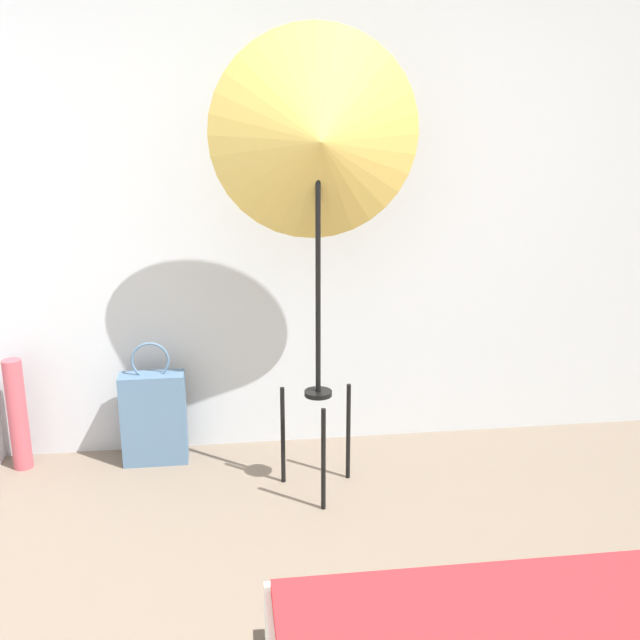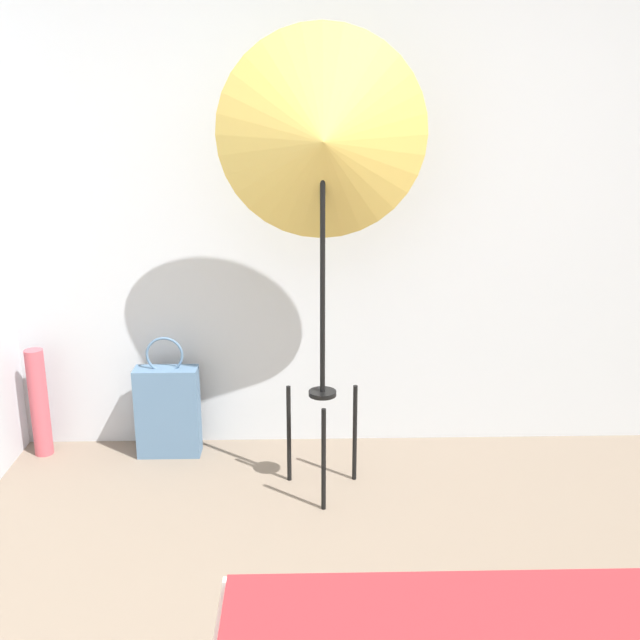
# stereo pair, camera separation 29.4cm
# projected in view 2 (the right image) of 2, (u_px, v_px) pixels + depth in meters

# --- Properties ---
(wall_back) EXTENTS (8.00, 0.05, 2.60)m
(wall_back) POSITION_uv_depth(u_px,v_px,m) (373.00, 183.00, 3.52)
(wall_back) COLOR #B7BCC1
(wall_back) RESTS_ON ground_plane
(photo_umbrella) EXTENTS (0.86, 0.32, 1.97)m
(photo_umbrella) POSITION_uv_depth(u_px,v_px,m) (323.00, 140.00, 2.93)
(photo_umbrella) COLOR black
(photo_umbrella) RESTS_ON ground_plane
(tote_bag) EXTENTS (0.30, 0.12, 0.60)m
(tote_bag) POSITION_uv_depth(u_px,v_px,m) (168.00, 410.00, 3.63)
(tote_bag) COLOR slate
(tote_bag) RESTS_ON ground_plane
(paper_roll) EXTENTS (0.09, 0.09, 0.54)m
(paper_roll) POSITION_uv_depth(u_px,v_px,m) (39.00, 403.00, 3.62)
(paper_roll) COLOR #BC4C56
(paper_roll) RESTS_ON ground_plane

